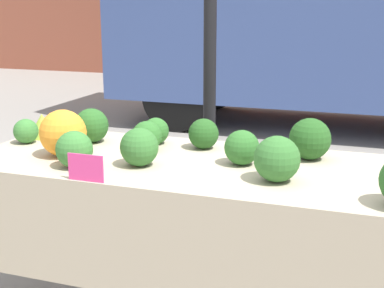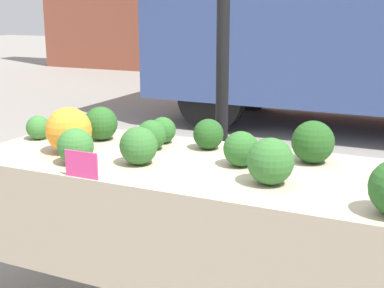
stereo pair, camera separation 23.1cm
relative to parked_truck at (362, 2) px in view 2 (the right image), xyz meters
The scene contains 16 objects.
tent_pole 3.85m from the parked_truck, 92.62° to the right, with size 0.07×0.07×2.44m.
parked_truck is the anchor object (origin of this frame).
market_table 4.64m from the parked_truck, 90.61° to the right, with size 2.00×0.80×0.78m.
orange_cauliflower 4.68m from the parked_truck, 97.81° to the right, with size 0.21×0.21×0.21m.
romanesco_head 4.47m from the parked_truck, 102.17° to the right, with size 0.15×0.15×0.12m.
broccoli_head_1 4.52m from the parked_truck, 87.86° to the right, with size 0.15×0.15×0.15m.
broccoli_head_2 4.43m from the parked_truck, 98.34° to the right, with size 0.17×0.17×0.17m.
broccoli_head_3 4.32m from the parked_truck, 94.31° to the right, with size 0.13×0.13×0.13m.
broccoli_head_4 4.45m from the parked_truck, 94.02° to the right, with size 0.14×0.14×0.14m.
broccoli_head_5 4.60m from the parked_truck, 101.82° to the right, with size 0.12×0.12×0.12m.
broccoli_head_6 4.36m from the parked_truck, 84.28° to the right, with size 0.19×0.19×0.19m.
broccoli_head_7 4.68m from the parked_truck, 92.96° to the right, with size 0.16×0.16×0.16m.
broccoli_head_8 4.71m from the parked_truck, 85.71° to the right, with size 0.18×0.18×0.18m.
broccoli_head_9 4.32m from the parked_truck, 90.93° to the right, with size 0.15×0.15×0.15m.
broccoli_head_10 4.81m from the parked_truck, 95.88° to the right, with size 0.16×0.16×0.16m.
price_sign 4.95m from the parked_truck, 94.09° to the right, with size 0.15×0.01×0.11m.
Camera 2 is at (0.95, -2.04, 1.44)m, focal length 50.00 mm.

